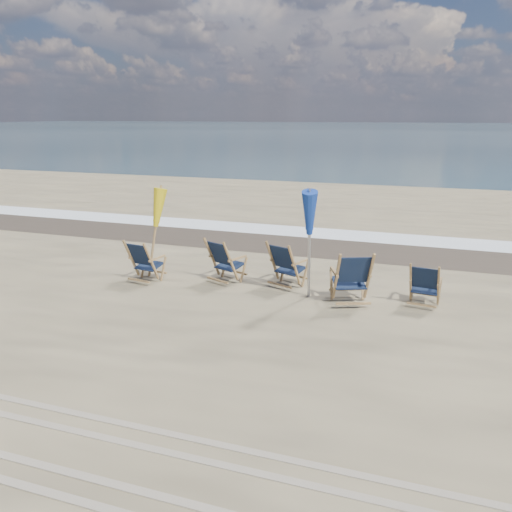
# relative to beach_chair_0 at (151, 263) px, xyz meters

# --- Properties ---
(ocean) EXTENTS (400.00, 400.00, 0.00)m
(ocean) POSITION_rel_beach_chair_0_xyz_m (2.39, 125.67, -0.49)
(ocean) COLOR #324A54
(ocean) RESTS_ON ground
(surf_foam) EXTENTS (200.00, 1.40, 0.01)m
(surf_foam) POSITION_rel_beach_chair_0_xyz_m (2.39, 5.97, -0.48)
(surf_foam) COLOR silver
(surf_foam) RESTS_ON ground
(wet_sand_strip) EXTENTS (200.00, 2.60, 0.00)m
(wet_sand_strip) POSITION_rel_beach_chair_0_xyz_m (2.39, 4.47, -0.49)
(wet_sand_strip) COLOR #42362A
(wet_sand_strip) RESTS_ON ground
(tire_tracks) EXTENTS (80.00, 1.30, 0.01)m
(tire_tracks) POSITION_rel_beach_chair_0_xyz_m (2.39, -5.13, -0.48)
(tire_tracks) COLOR gray
(tire_tracks) RESTS_ON ground
(beach_chair_0) EXTENTS (0.73, 0.79, 0.98)m
(beach_chair_0) POSITION_rel_beach_chair_0_xyz_m (0.00, 0.00, 0.00)
(beach_chair_0) COLOR #111C33
(beach_chair_0) RESTS_ON ground
(beach_chair_1) EXTENTS (0.87, 0.92, 1.01)m
(beach_chair_1) POSITION_rel_beach_chair_0_xyz_m (1.62, 0.48, 0.02)
(beach_chair_1) COLOR #111C33
(beach_chair_1) RESTS_ON ground
(beach_chair_2) EXTENTS (0.87, 0.92, 1.01)m
(beach_chair_2) POSITION_rel_beach_chair_0_xyz_m (2.97, 0.62, 0.02)
(beach_chair_2) COLOR #111C33
(beach_chair_2) RESTS_ON ground
(beach_chair_3) EXTENTS (0.95, 1.00, 1.11)m
(beach_chair_3) POSITION_rel_beach_chair_0_xyz_m (4.52, 0.22, 0.07)
(beach_chair_3) COLOR #111C33
(beach_chair_3) RESTS_ON ground
(beach_chair_4) EXTENTS (0.66, 0.72, 0.89)m
(beach_chair_4) POSITION_rel_beach_chair_0_xyz_m (5.75, 0.44, -0.04)
(beach_chair_4) COLOR #111C33
(beach_chair_4) RESTS_ON ground
(umbrella_yellow) EXTENTS (0.30, 0.30, 1.97)m
(umbrella_yellow) POSITION_rel_beach_chair_0_xyz_m (-0.29, 0.67, 0.97)
(umbrella_yellow) COLOR olive
(umbrella_yellow) RESTS_ON ground
(umbrella_blue) EXTENTS (0.30, 0.30, 2.26)m
(umbrella_blue) POSITION_rel_beach_chair_0_xyz_m (3.37, 0.12, 1.25)
(umbrella_blue) COLOR #A5A5AD
(umbrella_blue) RESTS_ON ground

